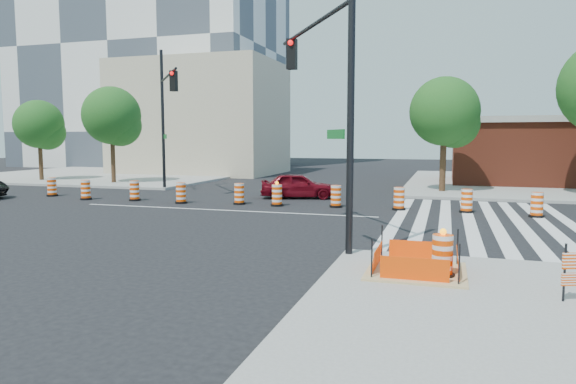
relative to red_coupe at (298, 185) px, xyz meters
name	(u,v)px	position (x,y,z in m)	size (l,w,h in m)	color
ground	(221,210)	(-2.02, -5.44, -0.69)	(120.00, 120.00, 0.00)	black
sidewalk_ne	(576,185)	(15.98, 12.56, -0.61)	(22.00, 22.00, 0.15)	gray
sidewalk_nw	(120,174)	(-20.02, 12.56, -0.61)	(22.00, 22.00, 0.15)	gray
crosswalk_east	(482,222)	(8.93, -5.44, -0.68)	(6.75, 13.50, 0.01)	silver
lane_centerline	(221,210)	(-2.02, -5.44, -0.68)	(14.00, 0.12, 0.01)	silver
excavation_pit	(416,269)	(6.98, -14.44, -0.46)	(2.20, 2.20, 0.90)	tan
beige_midrise	(201,119)	(-14.02, 16.56, 4.31)	(14.00, 10.00, 10.00)	#B8AB8C
red_coupe	(298,185)	(0.00, 0.00, 0.00)	(1.62, 4.02, 1.37)	#600812
signal_pole_se	(327,70)	(4.18, -11.52, 4.49)	(3.62, 5.43, 8.45)	black
signal_pole_nw	(166,105)	(-8.21, 0.53, 4.47)	(3.96, 5.16, 8.42)	black
pit_drum	(442,257)	(7.54, -14.72, -0.08)	(0.56, 0.56, 1.10)	black
tree_north_a	(40,127)	(-21.04, 4.50, 3.33)	(3.52, 3.52, 5.99)	#382314
tree_north_b	(112,119)	(-14.56, 4.19, 3.85)	(3.97, 3.97, 6.75)	#382314
tree_north_c	(445,115)	(7.41, 4.77, 3.82)	(3.98, 3.95, 6.72)	#382314
median_drum_0	(52,188)	(-13.35, -3.12, -0.21)	(0.60, 0.60, 1.02)	black
median_drum_1	(86,191)	(-10.46, -3.93, -0.21)	(0.60, 0.60, 1.02)	black
median_drum_2	(135,191)	(-7.76, -3.55, -0.21)	(0.60, 0.60, 1.02)	black
median_drum_3	(181,194)	(-4.94, -3.80, -0.21)	(0.60, 0.60, 1.02)	black
median_drum_4	(239,195)	(-2.03, -3.32, -0.21)	(0.60, 0.60, 1.02)	black
median_drum_5	(277,196)	(-0.08, -3.37, -0.20)	(0.60, 0.60, 1.18)	black
median_drum_6	(336,197)	(2.68, -2.97, -0.21)	(0.60, 0.60, 1.02)	black
median_drum_7	(399,199)	(5.58, -3.05, -0.21)	(0.60, 0.60, 1.02)	black
median_drum_8	(467,202)	(8.45, -3.02, -0.21)	(0.60, 0.60, 1.02)	black
median_drum_9	(537,206)	(11.12, -3.56, -0.21)	(0.60, 0.60, 1.02)	black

